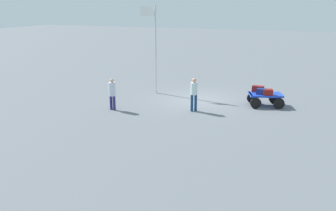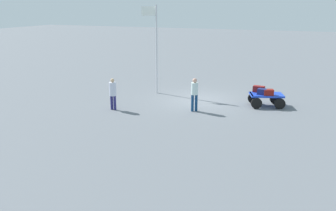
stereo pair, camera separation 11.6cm
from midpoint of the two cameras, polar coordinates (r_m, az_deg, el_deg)
The scene contains 8 objects.
ground_plane at distance 21.12m, azimuth 4.94°, elevation 0.91°, with size 120.00×120.00×0.00m, color slate.
luggage_cart at distance 20.32m, azimuth 15.22°, elevation 1.20°, with size 2.08×1.72×0.68m.
suitcase_dark at distance 20.03m, azimuth 14.67°, elevation 2.10°, with size 0.50×0.43×0.31m.
suitcase_navy at distance 19.99m, azimuth 15.61°, elevation 2.00°, with size 0.58×0.50×0.31m.
suitcase_grey at distance 20.52m, azimuth 14.18°, elevation 2.50°, with size 0.64×0.40×0.35m.
worker_lead at distance 18.59m, azimuth 4.35°, elevation 2.13°, with size 0.49×0.49×1.73m.
worker_trailing at distance 19.02m, azimuth -8.46°, elevation 2.16°, with size 0.40×0.40×1.66m.
flagpole at distance 22.15m, azimuth -1.90°, elevation 9.89°, with size 0.98×0.20×5.30m.
Camera 2 is at (-6.02, 19.51, 5.35)m, focal length 38.96 mm.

